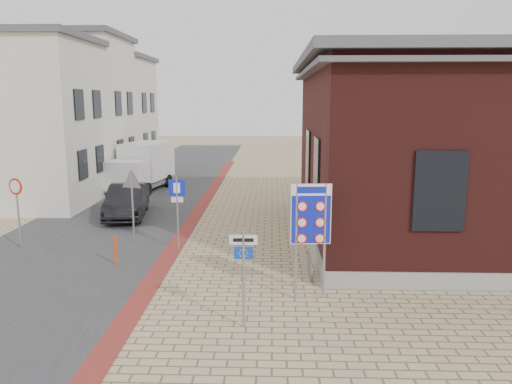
% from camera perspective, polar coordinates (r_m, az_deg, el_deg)
% --- Properties ---
extents(ground, '(120.00, 120.00, 0.00)m').
position_cam_1_polar(ground, '(13.50, -4.70, -12.30)').
color(ground, tan).
rests_on(ground, ground).
extents(road_strip, '(7.00, 60.00, 0.02)m').
position_cam_1_polar(road_strip, '(28.72, -12.27, -0.18)').
color(road_strip, '#38383A').
rests_on(road_strip, ground).
extents(curb_strip, '(0.60, 40.00, 0.02)m').
position_cam_1_polar(curb_strip, '(23.22, -6.84, -2.52)').
color(curb_strip, maroon).
rests_on(curb_strip, ground).
extents(brick_building, '(13.00, 13.00, 6.80)m').
position_cam_1_polar(brick_building, '(20.84, 23.05, 4.89)').
color(brick_building, gray).
rests_on(brick_building, ground).
extents(townhouse_near, '(7.40, 6.40, 8.30)m').
position_cam_1_polar(townhouse_near, '(27.39, -25.49, 7.30)').
color(townhouse_near, silver).
rests_on(townhouse_near, ground).
extents(townhouse_mid, '(7.40, 6.40, 9.10)m').
position_cam_1_polar(townhouse_mid, '(32.83, -20.76, 8.71)').
color(townhouse_mid, silver).
rests_on(townhouse_mid, ground).
extents(townhouse_far, '(7.40, 6.40, 8.30)m').
position_cam_1_polar(townhouse_far, '(38.45, -17.30, 8.49)').
color(townhouse_far, silver).
rests_on(townhouse_far, ground).
extents(bike_rack, '(0.08, 1.80, 0.60)m').
position_cam_1_polar(bike_rack, '(15.43, 6.15, -8.31)').
color(bike_rack, slate).
rests_on(bike_rack, ground).
extents(sedan, '(2.14, 4.58, 1.45)m').
position_cam_1_polar(sedan, '(23.18, -14.53, -1.01)').
color(sedan, black).
rests_on(sedan, ground).
extents(box_truck, '(2.93, 5.50, 2.73)m').
position_cam_1_polar(box_truck, '(29.65, -12.87, 2.87)').
color(box_truck, slate).
rests_on(box_truck, ground).
extents(border_sign, '(1.06, 0.13, 3.11)m').
position_cam_1_polar(border_sign, '(13.03, 6.29, -2.79)').
color(border_sign, gray).
rests_on(border_sign, ground).
extents(essen_sign, '(0.64, 0.07, 2.37)m').
position_cam_1_polar(essen_sign, '(11.48, -1.44, -8.12)').
color(essen_sign, gray).
rests_on(essen_sign, ground).
extents(parking_sign, '(0.57, 0.07, 2.59)m').
position_cam_1_polar(parking_sign, '(17.52, -8.99, -0.99)').
color(parking_sign, gray).
rests_on(parking_sign, ground).
extents(yield_sign, '(0.90, 0.29, 2.59)m').
position_cam_1_polar(yield_sign, '(19.38, -14.01, 0.57)').
color(yield_sign, gray).
rests_on(yield_sign, ground).
extents(speed_sign, '(0.57, 0.23, 2.54)m').
position_cam_1_polar(speed_sign, '(19.40, -25.63, -0.95)').
color(speed_sign, gray).
rests_on(speed_sign, ground).
extents(bollard, '(0.11, 0.11, 0.95)m').
position_cam_1_polar(bollard, '(16.65, -15.75, -6.47)').
color(bollard, '#E3430B').
rests_on(bollard, ground).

